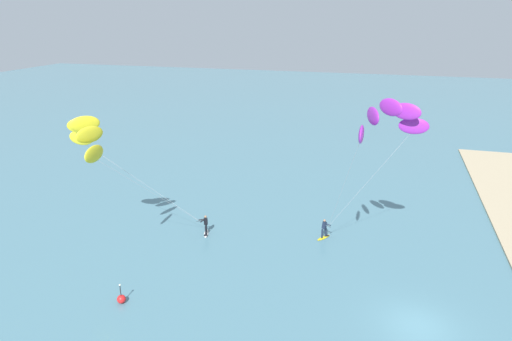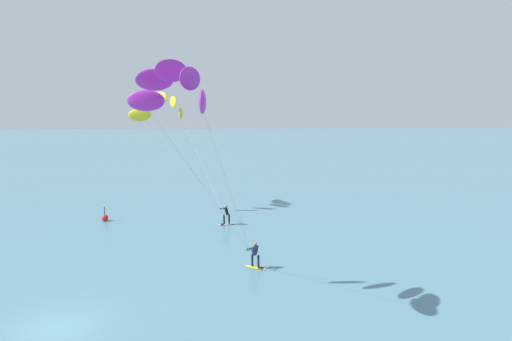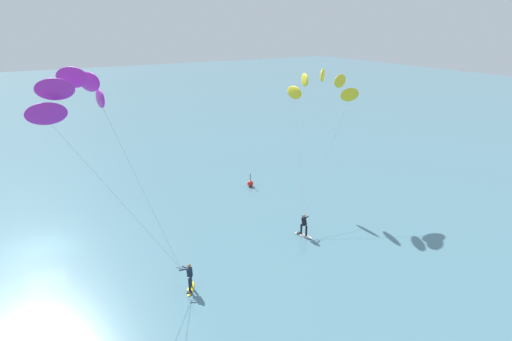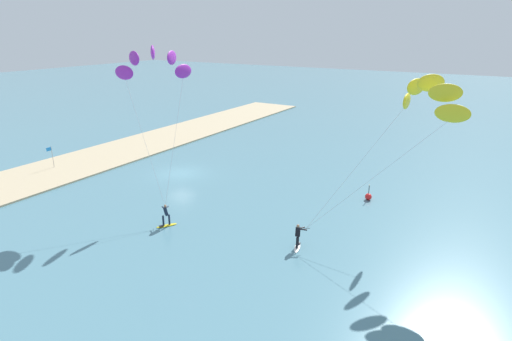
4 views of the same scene
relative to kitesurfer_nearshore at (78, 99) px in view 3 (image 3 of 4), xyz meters
The scene contains 4 objects.
ground_plane 12.41m from the kitesurfer_nearshore, 152.35° to the right, with size 240.00×240.00×0.00m, color slate.
kitesurfer_nearshore is the anchor object (origin of this frame).
kitesurfer_mid_water 19.80m from the kitesurfer_nearshore, 101.16° to the left, with size 9.49×8.99×10.95m.
marker_buoy 20.25m from the kitesurfer_nearshore, 118.91° to the left, with size 0.56×0.56×1.38m.
Camera 3 is at (30.01, -0.60, 14.77)m, focal length 30.53 mm.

